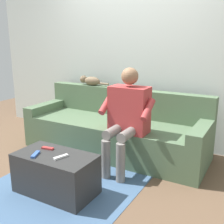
{
  "coord_description": "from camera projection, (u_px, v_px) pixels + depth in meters",
  "views": [
    {
      "loc": [
        -1.7,
        2.99,
        1.49
      ],
      "look_at": [
        0.0,
        -0.03,
        0.57
      ],
      "focal_mm": 44.2,
      "sensor_mm": 36.0,
      "label": 1
    }
  ],
  "objects": [
    {
      "name": "remote_white",
      "position": [
        61.0,
        157.0,
        2.6
      ],
      "size": [
        0.08,
        0.15,
        0.02
      ],
      "primitive_type": "cube",
      "rotation": [
        0.0,
        0.0,
        4.39
      ],
      "color": "white",
      "rests_on": "coffee_table"
    },
    {
      "name": "cat_on_backrest",
      "position": [
        90.0,
        81.0,
        4.12
      ],
      "size": [
        0.49,
        0.13,
        0.14
      ],
      "color": "#756047",
      "rests_on": "couch"
    },
    {
      "name": "remote_blue",
      "position": [
        35.0,
        154.0,
        2.65
      ],
      "size": [
        0.09,
        0.15,
        0.02
      ],
      "primitive_type": "cube",
      "rotation": [
        0.0,
        0.0,
        5.1
      ],
      "color": "#3860B7",
      "rests_on": "coffee_table"
    },
    {
      "name": "back_wall",
      "position": [
        135.0,
        52.0,
        3.96
      ],
      "size": [
        5.07,
        0.06,
        2.62
      ],
      "primitive_type": "cube",
      "color": "silver",
      "rests_on": "ground"
    },
    {
      "name": "ground_plane",
      "position": [
        85.0,
        172.0,
        3.2
      ],
      "size": [
        8.0,
        8.0,
        0.0
      ],
      "primitive_type": "plane",
      "color": "brown"
    },
    {
      "name": "remote_red",
      "position": [
        48.0,
        148.0,
        2.81
      ],
      "size": [
        0.13,
        0.06,
        0.02
      ],
      "primitive_type": "cube",
      "rotation": [
        0.0,
        0.0,
        0.17
      ],
      "color": "#B73333",
      "rests_on": "coffee_table"
    },
    {
      "name": "person_solo_seated",
      "position": [
        127.0,
        114.0,
        3.12
      ],
      "size": [
        0.6,
        0.55,
        1.19
      ],
      "color": "#B23838",
      "rests_on": "ground"
    },
    {
      "name": "coffee_table",
      "position": [
        56.0,
        174.0,
        2.73
      ],
      "size": [
        0.8,
        0.43,
        0.41
      ],
      "color": "#2D2D2D",
      "rests_on": "ground"
    },
    {
      "name": "couch",
      "position": [
        115.0,
        131.0,
        3.74
      ],
      "size": [
        2.46,
        0.84,
        0.82
      ],
      "color": "#516B4C",
      "rests_on": "ground"
    },
    {
      "name": "floor_rug",
      "position": [
        67.0,
        184.0,
        2.91
      ],
      "size": [
        1.46,
        1.6,
        0.01
      ],
      "primitive_type": "cube",
      "color": "#426084",
      "rests_on": "ground"
    }
  ]
}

